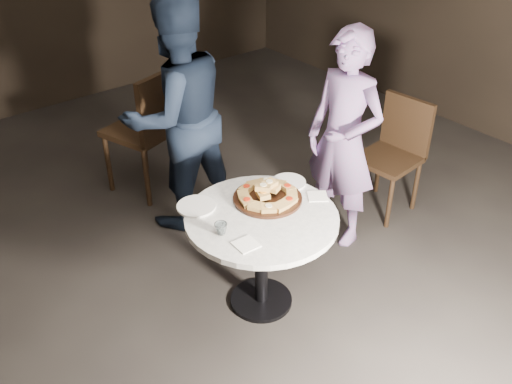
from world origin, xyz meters
The scene contains 13 objects.
floor centered at (0.00, 0.00, 0.00)m, with size 7.00×7.00×0.00m, color black.
table centered at (-0.09, -0.13, 0.52)m, with size 1.13×1.13×0.64m.
serving_board centered at (0.04, -0.03, 0.65)m, with size 0.40×0.40×0.02m, color black.
focaccia_pile centered at (0.04, -0.03, 0.69)m, with size 0.36×0.35×0.09m.
plate_left centered at (-0.32, 0.16, 0.65)m, with size 0.22×0.22×0.01m, color white.
plate_right centered at (0.25, 0.03, 0.65)m, with size 0.21×0.21×0.01m, color white.
water_glass centered at (-0.36, -0.12, 0.68)m, with size 0.07×0.07×0.06m, color silver.
napkin_near centered at (-0.32, -0.28, 0.65)m, with size 0.12×0.12×0.01m, color white.
napkin_far centered at (0.28, -0.19, 0.65)m, with size 0.11×0.11×0.01m, color white.
chair_far centered at (0.08, 1.38, 0.58)m, with size 0.59×0.61×1.00m.
chair_right centered at (1.35, 0.08, 0.49)m, with size 0.45×0.43×0.85m.
diner_navy centered at (0.05, 0.93, 0.82)m, with size 0.80×0.62×1.64m, color black.
diner_teal centered at (0.77, 0.07, 0.74)m, with size 0.54×0.35×1.48m, color slate.
Camera 1 is at (-1.75, -2.11, 2.46)m, focal length 40.00 mm.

